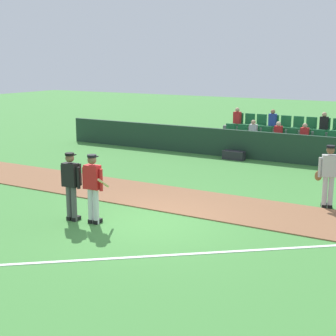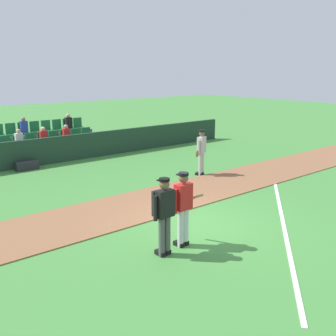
# 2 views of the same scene
# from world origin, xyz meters

# --- Properties ---
(ground_plane) EXTENTS (80.00, 80.00, 0.00)m
(ground_plane) POSITION_xyz_m (0.00, 0.00, 0.00)
(ground_plane) COLOR #42843A
(infield_dirt_path) EXTENTS (28.00, 2.49, 0.03)m
(infield_dirt_path) POSITION_xyz_m (0.00, 2.14, 0.01)
(infield_dirt_path) COLOR brown
(infield_dirt_path) RESTS_ON ground
(foul_line_chalk) EXTENTS (9.39, 7.62, 0.01)m
(foul_line_chalk) POSITION_xyz_m (3.00, -0.50, 0.01)
(foul_line_chalk) COLOR white
(foul_line_chalk) RESTS_ON ground
(dugout_fence) EXTENTS (20.00, 0.16, 1.16)m
(dugout_fence) POSITION_xyz_m (0.00, 9.07, 0.58)
(dugout_fence) COLOR #1E3828
(dugout_fence) RESTS_ON ground
(stadium_bleachers) EXTENTS (5.55, 2.10, 1.90)m
(stadium_bleachers) POSITION_xyz_m (-0.01, 10.52, 0.51)
(stadium_bleachers) COLOR slate
(stadium_bleachers) RESTS_ON ground
(batter_red_jersey) EXTENTS (0.71, 0.77, 1.76)m
(batter_red_jersey) POSITION_xyz_m (-1.15, -0.78, 0.97)
(batter_red_jersey) COLOR silver
(batter_red_jersey) RESTS_ON ground
(umpire_home_plate) EXTENTS (0.59, 0.31, 1.76)m
(umpire_home_plate) POSITION_xyz_m (-1.79, -0.86, 1.00)
(umpire_home_plate) COLOR #4C4C4C
(umpire_home_plate) RESTS_ON ground
(runner_grey_jersey) EXTENTS (0.66, 0.40, 1.76)m
(runner_grey_jersey) POSITION_xyz_m (3.57, 3.52, 0.96)
(runner_grey_jersey) COLOR #B2B2B2
(runner_grey_jersey) RESTS_ON ground
(equipment_bag) EXTENTS (0.90, 0.36, 0.36)m
(equipment_bag) POSITION_xyz_m (-1.36, 8.62, 0.18)
(equipment_bag) COLOR #232328
(equipment_bag) RESTS_ON ground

